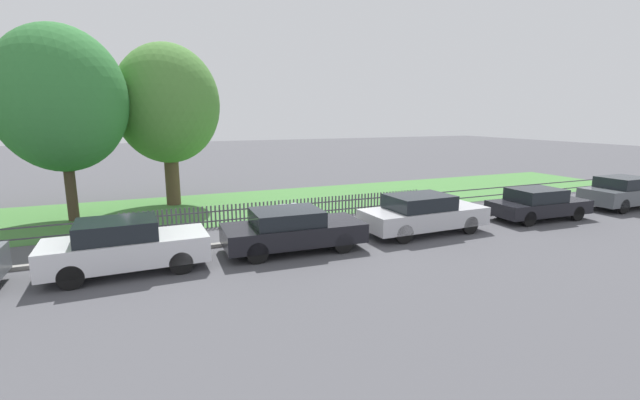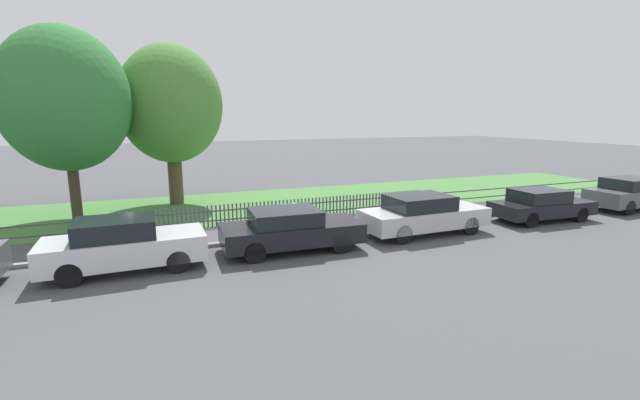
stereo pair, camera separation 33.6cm
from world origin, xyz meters
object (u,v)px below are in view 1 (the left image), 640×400
Objects in this scene: parked_car_grey_coupe at (625,192)px; tree_mid_park at (167,105)px; parked_car_black_saloon at (125,246)px; covered_motorcycle at (285,215)px; parked_car_navy_estate at (292,229)px; parked_car_white_van at (538,204)px; tree_behind_motorcycle at (61,100)px; parked_car_red_compact at (423,213)px.

tree_mid_park reaches higher than parked_car_grey_coupe.
covered_motorcycle is at bearing 22.18° from parked_car_black_saloon.
parked_car_white_van is (10.63, -0.03, -0.03)m from parked_car_navy_estate.
parked_car_navy_estate is 10.77m from tree_behind_motorcycle.
parked_car_black_saloon reaches higher than parked_car_red_compact.
tree_behind_motorcycle is at bearing 162.13° from parked_car_grey_coupe.
parked_car_red_compact is 1.10× the size of parked_car_white_van.
parked_car_grey_coupe is at bearing -0.80° from parked_car_black_saloon.
tree_mid_park is (1.91, 9.04, 3.95)m from parked_car_black_saloon.
parked_car_red_compact is 12.54m from tree_mid_park.
parked_car_white_van is 0.55× the size of tree_behind_motorcycle.
parked_car_navy_estate is 10.25m from tree_mid_park.
parked_car_red_compact is at bearing -178.92° from parked_car_white_van.
covered_motorcycle is at bearing -63.55° from tree_mid_park.
parked_car_white_van is (5.61, -0.11, -0.07)m from parked_car_red_compact.
parked_car_red_compact is at bearing -25.39° from covered_motorcycle.
parked_car_red_compact is at bearing 3.08° from parked_car_navy_estate.
parked_car_white_van is 10.39m from covered_motorcycle.
covered_motorcycle is 0.27× the size of tree_mid_park.
parked_car_navy_estate is 0.96× the size of parked_car_red_compact.
tree_mid_park is (-19.09, 8.93, 3.95)m from parked_car_grey_coupe.
parked_car_black_saloon is 0.98× the size of parked_car_grey_coupe.
parked_car_black_saloon is 21.00m from parked_car_grey_coupe.
parked_car_navy_estate is 16.22m from parked_car_grey_coupe.
parked_car_grey_coupe is 0.58× the size of tree_mid_park.
tree_behind_motorcycle reaches higher than covered_motorcycle.
parked_car_red_compact is 11.19m from parked_car_grey_coupe.
tree_behind_motorcycle is at bearing 135.85° from parked_car_navy_estate.
parked_car_grey_coupe is 2.12× the size of covered_motorcycle.
covered_motorcycle is (-10.14, 2.24, -0.02)m from parked_car_white_van.
parked_car_grey_coupe reaches higher than parked_car_white_van.
covered_motorcycle is 8.58m from tree_mid_park.
parked_car_grey_coupe is 21.45m from tree_mid_park.
tree_behind_motorcycle is 1.02× the size of tree_mid_park.
tree_behind_motorcycle reaches higher than parked_car_white_van.
parked_car_navy_estate is 1.06× the size of parked_car_white_van.
parked_car_navy_estate is at bearing -102.77° from covered_motorcycle.
covered_motorcycle is at bearing -34.04° from tree_behind_motorcycle.
parked_car_white_van is 0.56× the size of tree_mid_park.
tree_behind_motorcycle is at bearing 159.83° from parked_car_white_van.
tree_mid_park is at bearing 116.22° from covered_motorcycle.
covered_motorcycle is (0.49, 2.21, -0.05)m from parked_car_navy_estate.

